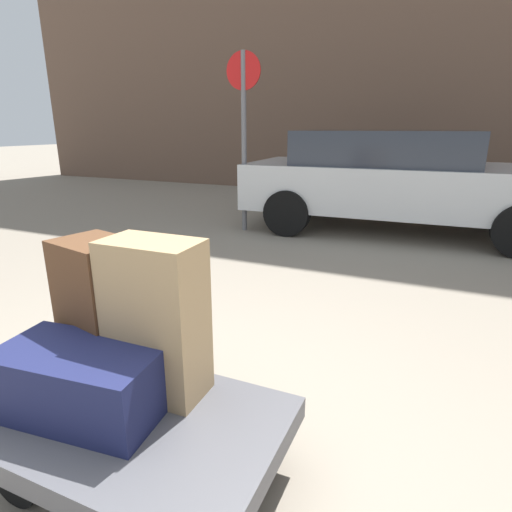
% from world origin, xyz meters
% --- Properties ---
extents(ground_plane, '(60.00, 60.00, 0.00)m').
position_xyz_m(ground_plane, '(0.00, 0.00, 0.00)').
color(ground_plane, gray).
extents(luggage_cart, '(1.18, 0.81, 0.34)m').
position_xyz_m(luggage_cart, '(0.00, 0.00, 0.27)').
color(luggage_cart, '#4C4C51').
rests_on(luggage_cart, ground_plane).
extents(suitcase_tan_front_right, '(0.41, 0.25, 0.69)m').
position_xyz_m(suitcase_tan_front_right, '(-0.03, 0.20, 0.69)').
color(suitcase_tan_front_right, '#9E7F56').
rests_on(suitcase_tan_front_right, luggage_cart).
extents(duffel_bag_navy_front_left, '(0.69, 0.42, 0.29)m').
position_xyz_m(duffel_bag_navy_front_left, '(-0.22, -0.06, 0.48)').
color(duffel_bag_navy_front_left, '#191E47').
rests_on(duffel_bag_navy_front_left, luggage_cart).
extents(suitcase_brown_stacked_top, '(0.40, 0.34, 0.65)m').
position_xyz_m(suitcase_brown_stacked_top, '(-0.37, 0.24, 0.66)').
color(suitcase_brown_stacked_top, '#51331E').
rests_on(suitcase_brown_stacked_top, luggage_cart).
extents(parked_car, '(4.37, 2.06, 1.42)m').
position_xyz_m(parked_car, '(0.41, 5.25, 0.76)').
color(parked_car, silver).
rests_on(parked_car, ground_plane).
extents(no_parking_sign, '(0.50, 0.07, 2.44)m').
position_xyz_m(no_parking_sign, '(-1.59, 4.39, 1.51)').
color(no_parking_sign, slate).
rests_on(no_parking_sign, ground_plane).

